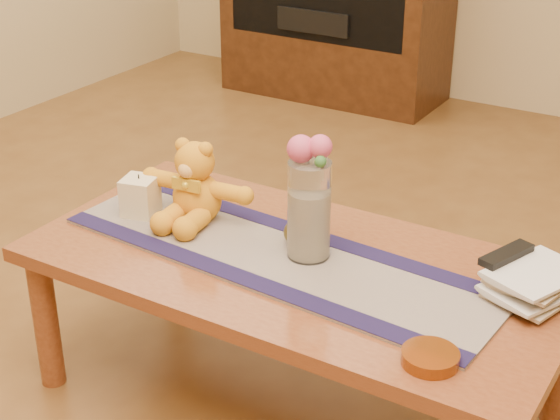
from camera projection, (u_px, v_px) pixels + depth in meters
The scene contains 25 objects.
floor at pixel (295, 399), 2.39m from camera, with size 5.50×5.50×0.00m, color brown.
coffee_table_top at pixel (296, 266), 2.20m from camera, with size 1.40×0.70×0.04m, color brown.
table_leg_fl at pixel (46, 321), 2.38m from camera, with size 0.07×0.07×0.41m, color brown.
table_leg_bl at pixel (174, 238), 2.82m from camera, with size 0.07×0.07×0.41m, color brown.
persian_runner at pixel (277, 256), 2.21m from camera, with size 1.20×0.35×0.01m, color #221A4A.
runner_border_near at pixel (243, 278), 2.10m from camera, with size 1.20×0.06×0.00m, color #181238.
runner_border_far at pixel (308, 233), 2.31m from camera, with size 1.20×0.06×0.00m, color #181238.
teddy_bear at pixel (197, 181), 2.35m from camera, with size 0.32×0.27×0.22m, color orange, non-canonical shape.
pillar_candle at pixel (140, 196), 2.40m from camera, with size 0.09×0.09×0.11m, color beige.
candle_wick at pixel (139, 177), 2.37m from camera, with size 0.00×0.00×0.01m, color black.
glass_vase at pixel (309, 210), 2.14m from camera, with size 0.11×0.11×0.26m, color silver.
potpourri_fill at pixel (309, 224), 2.16m from camera, with size 0.09×0.09×0.18m, color beige.
rose_left at pixel (301, 149), 2.07m from camera, with size 0.07×0.07×0.07m, color #C8466C.
rose_right at pixel (320, 147), 2.06m from camera, with size 0.06×0.06×0.06m, color #C8466C.
blue_flower_back at pixel (321, 148), 2.10m from camera, with size 0.04×0.04×0.04m, color #4F5FAB.
blue_flower_side at pixel (303, 150), 2.11m from camera, with size 0.04×0.04×0.04m, color #4F5FAB.
leaf_sprig at pixel (320, 162), 2.04m from camera, with size 0.03×0.03×0.03m, color #33662D.
bronze_ball at pixel (296, 233), 2.24m from camera, with size 0.07×0.07×0.07m, color brown.
book_bottom at pixel (506, 280), 2.08m from camera, with size 0.17×0.22×0.02m, color #C7B499.
book_lower at pixel (507, 275), 2.07m from camera, with size 0.16×0.22×0.02m, color #C7B499.
book_upper at pixel (506, 265), 2.07m from camera, with size 0.17×0.22×0.02m, color #C7B499.
book_top at pixel (509, 261), 2.05m from camera, with size 0.16×0.22×0.02m, color #C7B499.
tv_remote at pixel (507, 255), 2.05m from camera, with size 0.04×0.16×0.02m, color black.
amber_dish at pixel (430, 358), 1.79m from camera, with size 0.12×0.12×0.03m, color #BF5914.
stereo_lower at pixel (325, 17), 4.56m from camera, with size 0.42×0.28×0.12m, color black.
Camera 1 is at (0.96, -1.66, 1.53)m, focal length 54.69 mm.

